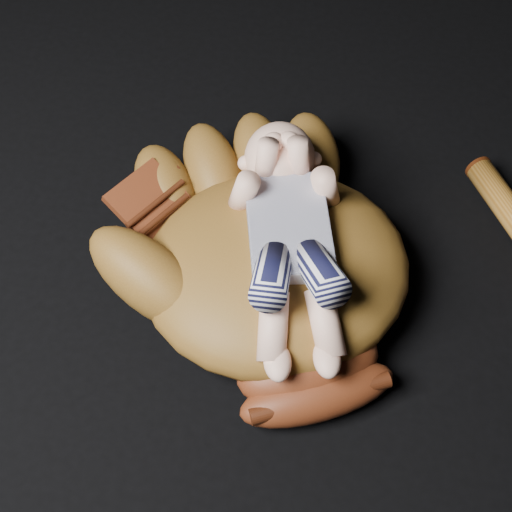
# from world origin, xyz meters

# --- Properties ---
(baseball_glove) EXTENTS (0.64, 0.67, 0.17)m
(baseball_glove) POSITION_xyz_m (-0.06, 0.00, 0.08)
(baseball_glove) COLOR #5B3A13
(baseball_glove) RESTS_ON ground
(newborn_baby) EXTENTS (0.24, 0.41, 0.16)m
(newborn_baby) POSITION_xyz_m (-0.04, -0.00, 0.14)
(newborn_baby) COLOR beige
(newborn_baby) RESTS_ON baseball_glove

